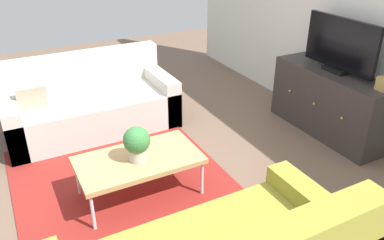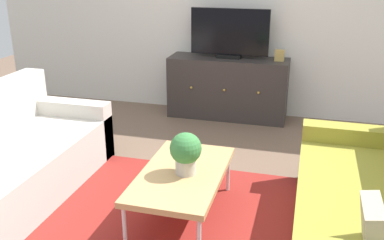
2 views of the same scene
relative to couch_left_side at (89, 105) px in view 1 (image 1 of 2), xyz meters
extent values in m
plane|color=brown|center=(1.44, 0.10, -0.28)|extent=(10.00, 10.00, 0.00)
cube|color=silver|center=(1.44, 2.65, 1.07)|extent=(6.40, 0.12, 2.70)
cube|color=maroon|center=(1.44, -0.05, -0.27)|extent=(2.50, 1.90, 0.01)
cube|color=beige|center=(0.09, 0.00, -0.07)|extent=(0.90, 1.89, 0.42)
cube|color=beige|center=(-0.26, 0.00, 0.14)|extent=(0.20, 1.89, 0.84)
cube|color=beige|center=(0.09, 0.86, 0.00)|extent=(0.90, 0.18, 0.56)
cube|color=beige|center=(0.09, -0.85, 0.00)|extent=(0.90, 0.18, 0.56)
cube|color=#B2A58C|center=(0.14, -0.61, 0.27)|extent=(0.16, 0.30, 0.31)
cube|color=olive|center=(2.79, 0.86, 0.00)|extent=(0.90, 0.18, 0.56)
cube|color=tan|center=(1.52, 0.05, 0.09)|extent=(0.59, 1.05, 0.04)
cylinder|color=silver|center=(1.27, -0.44, -0.11)|extent=(0.03, 0.03, 0.34)
cylinder|color=silver|center=(1.77, -0.44, -0.11)|extent=(0.03, 0.03, 0.34)
cylinder|color=silver|center=(1.27, 0.53, -0.11)|extent=(0.03, 0.03, 0.34)
cylinder|color=silver|center=(1.77, 0.53, -0.11)|extent=(0.03, 0.03, 0.34)
cylinder|color=#B7B2A8|center=(1.55, 0.03, 0.17)|extent=(0.15, 0.15, 0.11)
sphere|color=#387A3D|center=(1.55, 0.03, 0.31)|extent=(0.23, 0.23, 0.23)
cube|color=#332D2B|center=(1.41, 2.37, 0.09)|extent=(1.43, 0.44, 0.74)
sphere|color=#B79338|center=(1.01, 2.14, 0.13)|extent=(0.03, 0.03, 0.03)
sphere|color=#B79338|center=(1.41, 2.14, 0.13)|extent=(0.03, 0.03, 0.03)
sphere|color=#B79338|center=(1.81, 2.14, 0.13)|extent=(0.03, 0.03, 0.03)
cube|color=black|center=(1.41, 2.39, 0.48)|extent=(0.28, 0.16, 0.04)
cube|color=black|center=(1.41, 2.39, 0.77)|extent=(0.93, 0.04, 0.54)
cube|color=tan|center=(2.00, 2.37, 0.53)|extent=(0.11, 0.07, 0.13)
camera|label=1|loc=(4.22, -0.85, 1.91)|focal=36.26mm
camera|label=2|loc=(2.34, -2.68, 1.57)|focal=40.67mm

